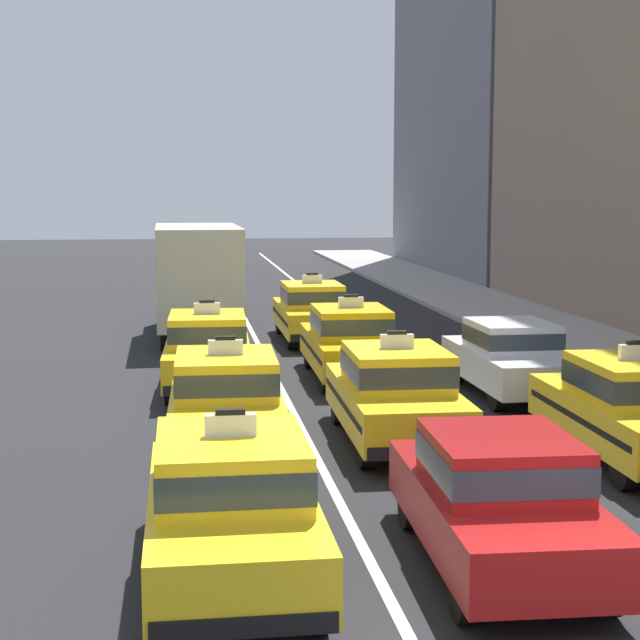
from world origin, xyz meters
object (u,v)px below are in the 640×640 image
(taxi_left_nearest, at_px, (231,503))
(sedan_left_fifth, at_px, (200,287))
(sedan_center_nearest, at_px, (499,496))
(taxi_center_fourth, at_px, (312,310))
(box_truck_left_fourth, at_px, (197,277))
(taxi_center_second, at_px, (395,393))
(sedan_right_third, at_px, (510,356))
(taxi_right_second, at_px, (631,407))
(taxi_left_second, at_px, (226,401))
(taxi_left_third, at_px, (208,349))
(taxi_center_third, at_px, (350,341))

(taxi_left_nearest, distance_m, sedan_left_fifth, 25.25)
(sedan_center_nearest, bearing_deg, taxi_center_fourth, 89.52)
(box_truck_left_fourth, relative_size, taxi_center_fourth, 1.53)
(sedan_left_fifth, xyz_separation_m, taxi_center_second, (2.88, -19.57, 0.03))
(taxi_center_fourth, xyz_separation_m, sedan_right_third, (3.12, -8.18, -0.03))
(taxi_center_fourth, bearing_deg, sedan_left_fifth, 110.98)
(taxi_right_second, bearing_deg, taxi_center_second, 155.26)
(taxi_left_nearest, relative_size, sedan_center_nearest, 1.05)
(sedan_center_nearest, bearing_deg, box_truck_left_fourth, 99.27)
(sedan_center_nearest, height_order, taxi_center_second, taxi_center_second)
(box_truck_left_fourth, xyz_separation_m, sedan_center_nearest, (3.05, -18.70, -0.93))
(taxi_center_second, xyz_separation_m, sedan_right_third, (3.23, 3.59, -0.03))
(taxi_center_second, distance_m, taxi_right_second, 3.84)
(taxi_left_second, xyz_separation_m, taxi_center_fourth, (2.99, 12.02, 0.00))
(taxi_left_third, relative_size, taxi_center_fourth, 1.01)
(taxi_center_third, bearing_deg, sedan_left_fifth, 102.71)
(sedan_center_nearest, bearing_deg, taxi_left_third, 105.29)
(taxi_left_nearest, xyz_separation_m, taxi_left_second, (0.20, 5.44, 0.00))
(taxi_center_third, distance_m, sedan_right_third, 3.77)
(box_truck_left_fourth, xyz_separation_m, sedan_left_fifth, (0.21, 6.63, -0.93))
(taxi_center_third, xyz_separation_m, sedan_right_third, (3.01, -2.27, -0.03))
(taxi_center_fourth, bearing_deg, taxi_left_nearest, -100.35)
(box_truck_left_fourth, distance_m, taxi_center_third, 7.87)
(taxi_left_third, relative_size, box_truck_left_fourth, 0.66)
(taxi_left_second, xyz_separation_m, sedan_right_third, (6.11, 3.83, -0.03))
(sedan_center_nearest, distance_m, taxi_center_third, 11.63)
(taxi_center_third, relative_size, taxi_center_fourth, 1.00)
(taxi_center_fourth, distance_m, sedan_right_third, 8.76)
(taxi_left_third, xyz_separation_m, sedan_right_third, (6.25, -1.55, -0.03))
(taxi_center_fourth, bearing_deg, sedan_center_nearest, -90.48)
(taxi_left_second, relative_size, taxi_center_second, 1.00)
(box_truck_left_fourth, bearing_deg, sedan_center_nearest, -80.73)
(taxi_left_third, distance_m, box_truck_left_fourth, 7.85)
(taxi_center_third, bearing_deg, taxi_center_fourth, 91.02)
(sedan_center_nearest, bearing_deg, taxi_left_second, 117.20)
(sedan_center_nearest, distance_m, taxi_center_second, 5.76)
(taxi_left_nearest, bearing_deg, taxi_left_second, 87.90)
(taxi_left_third, bearing_deg, sedan_left_fifth, 89.42)
(taxi_left_nearest, distance_m, sedan_right_third, 11.22)
(box_truck_left_fourth, relative_size, sedan_left_fifth, 1.62)
(sedan_left_fifth, bearing_deg, taxi_right_second, -73.28)
(sedan_left_fifth, height_order, taxi_center_fourth, taxi_center_fourth)
(taxi_center_second, distance_m, sedan_right_third, 4.83)
(taxi_left_nearest, xyz_separation_m, taxi_left_third, (0.06, 10.83, 0.00))
(box_truck_left_fourth, bearing_deg, taxi_left_third, -89.50)
(taxi_left_second, distance_m, taxi_center_third, 6.84)
(taxi_left_nearest, relative_size, taxi_right_second, 1.00)
(taxi_left_third, bearing_deg, sedan_center_nearest, -74.71)
(taxi_left_third, bearing_deg, box_truck_left_fourth, 90.50)
(taxi_left_third, xyz_separation_m, taxi_right_second, (6.51, -6.75, 0.00))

